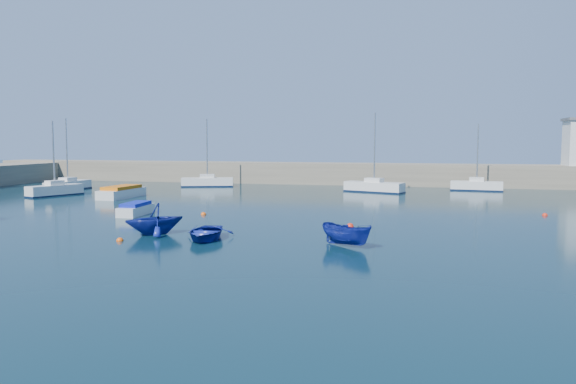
% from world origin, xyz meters
% --- Properties ---
extents(ground, '(220.00, 220.00, 0.00)m').
position_xyz_m(ground, '(0.00, 0.00, 0.00)').
color(ground, '#0A242F').
rests_on(ground, ground).
extents(back_wall, '(96.00, 4.50, 2.60)m').
position_xyz_m(back_wall, '(0.00, 46.00, 1.30)').
color(back_wall, '#79705D').
rests_on(back_wall, ground).
extents(sailboat_3, '(3.36, 5.60, 7.29)m').
position_xyz_m(sailboat_3, '(-25.31, 24.43, 0.60)').
color(sailboat_3, silver).
rests_on(sailboat_3, ground).
extents(sailboat_4, '(2.00, 5.99, 7.78)m').
position_xyz_m(sailboat_4, '(-28.02, 30.31, 0.55)').
color(sailboat_4, silver).
rests_on(sailboat_4, ground).
extents(sailboat_5, '(6.18, 3.47, 7.89)m').
position_xyz_m(sailboat_5, '(-15.08, 38.43, 0.58)').
color(sailboat_5, silver).
rests_on(sailboat_5, ground).
extents(sailboat_6, '(6.49, 3.75, 8.27)m').
position_xyz_m(sailboat_6, '(4.59, 35.99, 0.59)').
color(sailboat_6, silver).
rests_on(sailboat_6, ground).
extents(sailboat_7, '(5.46, 2.05, 7.16)m').
position_xyz_m(sailboat_7, '(15.16, 40.36, 0.58)').
color(sailboat_7, silver).
rests_on(sailboat_7, ground).
extents(motorboat_1, '(1.57, 3.82, 0.92)m').
position_xyz_m(motorboat_1, '(-10.56, 13.68, 0.43)').
color(motorboat_1, silver).
rests_on(motorboat_1, ground).
extents(motorboat_2, '(2.19, 5.64, 1.15)m').
position_xyz_m(motorboat_2, '(-18.01, 24.38, 0.54)').
color(motorboat_2, silver).
rests_on(motorboat_2, ground).
extents(dinghy_center, '(3.18, 4.08, 0.77)m').
position_xyz_m(dinghy_center, '(-1.70, 5.36, 0.39)').
color(dinghy_center, navy).
rests_on(dinghy_center, ground).
extents(dinghy_left, '(4.46, 4.47, 1.79)m').
position_xyz_m(dinghy_left, '(-5.19, 6.24, 0.89)').
color(dinghy_left, navy).
rests_on(dinghy_left, ground).
extents(dinghy_right, '(3.27, 2.62, 1.20)m').
position_xyz_m(dinghy_right, '(6.08, 5.26, 0.60)').
color(dinghy_right, navy).
rests_on(dinghy_right, ground).
extents(buoy_0, '(0.39, 0.39, 0.39)m').
position_xyz_m(buoy_0, '(-6.00, 3.80, 0.00)').
color(buoy_0, '#E5510C').
rests_on(buoy_0, ground).
extents(buoy_1, '(0.47, 0.47, 0.47)m').
position_xyz_m(buoy_1, '(5.37, 11.80, 0.00)').
color(buoy_1, red).
rests_on(buoy_1, ground).
extents(buoy_3, '(0.40, 0.40, 0.40)m').
position_xyz_m(buoy_3, '(-5.77, 14.88, 0.00)').
color(buoy_3, '#E5510C').
rests_on(buoy_3, ground).
extents(buoy_4, '(0.40, 0.40, 0.40)m').
position_xyz_m(buoy_4, '(18.29, 20.42, 0.00)').
color(buoy_4, red).
rests_on(buoy_4, ground).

